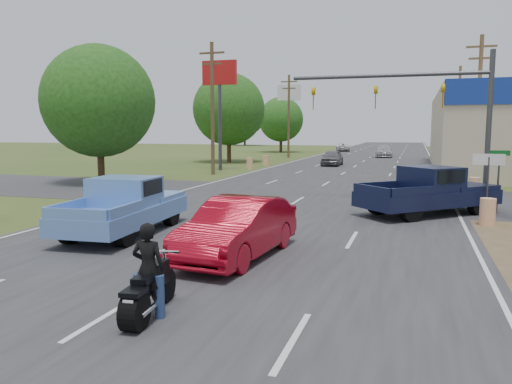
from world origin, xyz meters
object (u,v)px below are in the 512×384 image
(blue_pickup, at_px, (126,205))
(navy_pickup, at_px, (431,190))
(red_convertible, at_px, (238,229))
(motorcycle, at_px, (148,293))
(distant_car_white, at_px, (343,147))
(distant_car_silver, at_px, (384,151))
(rider, at_px, (149,273))
(distant_car_grey, at_px, (332,158))

(blue_pickup, bearing_deg, navy_pickup, 31.43)
(red_convertible, height_order, motorcycle, red_convertible)
(distant_car_white, bearing_deg, blue_pickup, 83.40)
(distant_car_silver, height_order, distant_car_white, distant_car_silver)
(rider, height_order, distant_car_grey, rider)
(navy_pickup, bearing_deg, distant_car_white, 147.81)
(navy_pickup, xyz_separation_m, distant_car_silver, (-4.44, 43.05, -0.26))
(navy_pickup, height_order, distant_car_silver, navy_pickup)
(red_convertible, distance_m, distant_car_grey, 35.72)
(red_convertible, distance_m, distant_car_white, 67.63)
(motorcycle, bearing_deg, blue_pickup, 118.77)
(navy_pickup, bearing_deg, motorcycle, -64.62)
(red_convertible, distance_m, distant_car_silver, 52.07)
(navy_pickup, relative_size, distant_car_grey, 1.35)
(motorcycle, relative_size, navy_pickup, 0.37)
(motorcycle, distance_m, distant_car_grey, 40.36)
(distant_car_white, bearing_deg, navy_pickup, 93.16)
(blue_pickup, distance_m, distant_car_grey, 33.67)
(distant_car_silver, bearing_deg, distant_car_grey, -105.26)
(red_convertible, relative_size, blue_pickup, 0.83)
(red_convertible, relative_size, distant_car_white, 1.06)
(distant_car_silver, bearing_deg, rider, -92.89)
(navy_pickup, distance_m, distant_car_silver, 43.28)
(distant_car_silver, xyz_separation_m, distant_car_white, (-7.26, 15.25, -0.09))
(motorcycle, xyz_separation_m, rider, (-0.01, 0.06, 0.36))
(blue_pickup, height_order, distant_car_silver, blue_pickup)
(motorcycle, height_order, blue_pickup, blue_pickup)
(red_convertible, xyz_separation_m, navy_pickup, (5.18, 9.02, 0.19))
(rider, xyz_separation_m, distant_car_white, (-6.44, 71.92, -0.21))
(blue_pickup, distance_m, distant_car_silver, 50.41)
(distant_car_silver, distance_m, distant_car_white, 16.89)
(rider, xyz_separation_m, navy_pickup, (5.27, 13.62, 0.15))
(distant_car_grey, height_order, distant_car_white, distant_car_grey)
(rider, xyz_separation_m, distant_car_grey, (-3.04, 40.18, -0.11))
(red_convertible, bearing_deg, motorcycle, -85.59)
(distant_car_silver, bearing_deg, distant_car_white, 113.42)
(motorcycle, bearing_deg, rider, 90.00)
(distant_car_grey, bearing_deg, blue_pickup, -92.97)
(navy_pickup, height_order, distant_car_grey, navy_pickup)
(navy_pickup, xyz_separation_m, distant_car_white, (-11.71, 58.30, -0.35))
(rider, bearing_deg, motorcycle, 90.00)
(motorcycle, bearing_deg, distant_car_grey, 88.16)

